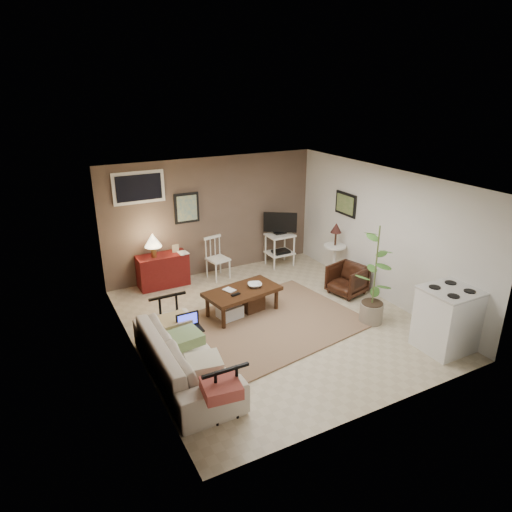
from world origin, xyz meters
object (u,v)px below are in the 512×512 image
coffee_table (242,300)px  spindle_chair (217,259)px  potted_plant (375,272)px  armchair (347,278)px  sofa (184,349)px  tv_stand (280,238)px  red_console (162,268)px  stove (447,319)px  side_table (335,244)px

coffee_table → spindle_chair: (0.25, 1.64, 0.13)m
spindle_chair → potted_plant: bearing=-62.1°
spindle_chair → potted_plant: 3.31m
armchair → potted_plant: (-0.32, -1.06, 0.60)m
coffee_table → spindle_chair: spindle_chair is taller
sofa → spindle_chair: 3.36m
spindle_chair → tv_stand: 1.48m
red_console → spindle_chair: red_console is taller
coffee_table → potted_plant: potted_plant is taller
red_console → stove: bearing=-53.4°
sofa → potted_plant: (3.25, -0.01, 0.48)m
spindle_chair → coffee_table: bearing=-98.8°
armchair → spindle_chair: bearing=-148.3°
coffee_table → red_console: size_ratio=1.23×
sofa → tv_stand: 4.30m
tv_stand → spindle_chair: bearing=179.8°
coffee_table → red_console: 1.97m
spindle_chair → side_table: size_ratio=0.73×
side_table → armchair: 0.85m
coffee_table → sofa: size_ratio=0.62×
tv_stand → coffee_table: bearing=-136.5°
red_console → side_table: 3.45m
coffee_table → stove: bearing=-47.0°
red_console → side_table: size_ratio=0.95×
coffee_table → sofa: bearing=-139.8°
coffee_table → side_table: size_ratio=1.16×
coffee_table → side_table: side_table is taller
coffee_table → stove: 3.26m
coffee_table → red_console: red_console is taller
coffee_table → sofa: (-1.47, -1.24, 0.16)m
tv_stand → side_table: 1.28m
sofa → red_console: red_console is taller
side_table → armchair: side_table is taller
sofa → side_table: (3.80, 1.76, 0.30)m
tv_stand → red_console: bearing=176.9°
coffee_table → side_table: 2.43m
armchair → stove: 2.19m
sofa → tv_stand: (3.19, 2.88, 0.20)m
red_console → coffee_table: bearing=-64.1°
sofa → coffee_table: bearing=-49.8°
potted_plant → stove: size_ratio=1.74×
tv_stand → sofa: bearing=-138.0°
side_table → potted_plant: 1.86m
coffee_table → potted_plant: (1.79, -1.25, 0.64)m
spindle_chair → stove: stove is taller
coffee_table → potted_plant: 2.27m
red_console → stove: 5.17m
coffee_table → armchair: 2.12m
side_table → spindle_chair: bearing=151.6°
potted_plant → red_console: bearing=131.2°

